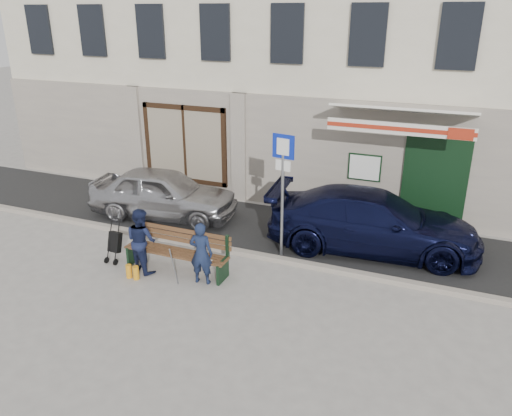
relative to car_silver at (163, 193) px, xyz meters
The scene contains 11 objects.
ground 4.04m from the car_silver, 45.79° to the right, with size 80.00×80.00×0.00m, color #9E9991.
asphalt_lane 2.87m from the car_silver, ahead, with size 60.00×3.20×0.01m, color #282828.
curb 3.15m from the car_silver, 25.99° to the right, with size 60.00×0.18×0.12m, color #9E9384.
building 7.58m from the car_silver, 63.58° to the left, with size 20.00×8.27×10.00m.
car_silver is the anchor object (origin of this frame).
car_navy 5.70m from the car_silver, ahead, with size 2.01×4.95×1.44m, color black.
parking_sign 4.14m from the car_silver, 14.92° to the right, with size 0.53×0.13×2.89m.
bench 3.21m from the car_silver, 53.77° to the right, with size 2.40×1.17×0.98m.
man 3.91m from the car_silver, 46.50° to the right, with size 0.50×0.33×1.36m, color #151F3C.
woman 3.11m from the car_silver, 66.53° to the right, with size 0.71×0.55×1.46m, color #141B39.
stroller 2.74m from the car_silver, 81.82° to the right, with size 0.31×0.43×1.00m.
Camera 1 is at (4.48, -8.10, 5.34)m, focal length 35.00 mm.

